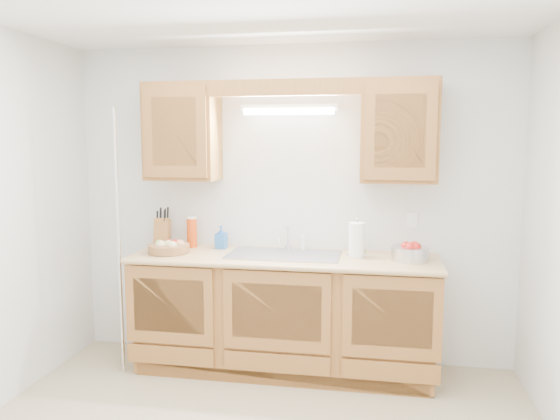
% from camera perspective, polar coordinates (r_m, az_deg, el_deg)
% --- Properties ---
extents(room, '(3.52, 3.50, 2.50)m').
position_cam_1_polar(room, '(2.90, -3.62, -2.81)').
color(room, tan).
rests_on(room, ground).
extents(base_cabinets, '(2.20, 0.60, 0.86)m').
position_cam_1_polar(base_cabinets, '(4.24, 0.41, -10.84)').
color(base_cabinets, '#9D6B2E').
rests_on(base_cabinets, ground).
extents(countertop, '(2.30, 0.63, 0.04)m').
position_cam_1_polar(countertop, '(4.11, 0.38, -5.06)').
color(countertop, tan).
rests_on(countertop, base_cabinets).
extents(upper_cabinet_left, '(0.55, 0.33, 0.75)m').
position_cam_1_polar(upper_cabinet_left, '(4.38, -10.13, 8.03)').
color(upper_cabinet_left, '#9D6B2E').
rests_on(upper_cabinet_left, room).
extents(upper_cabinet_right, '(0.55, 0.33, 0.75)m').
position_cam_1_polar(upper_cabinet_right, '(4.11, 12.35, 8.03)').
color(upper_cabinet_right, '#9D6B2E').
rests_on(upper_cabinet_right, room).
extents(valance, '(2.20, 0.05, 0.12)m').
position_cam_1_polar(valance, '(4.04, 0.41, 12.69)').
color(valance, '#9D6B2E').
rests_on(valance, room).
extents(fluorescent_fixture, '(0.76, 0.08, 0.08)m').
position_cam_1_polar(fluorescent_fixture, '(4.25, 0.94, 10.48)').
color(fluorescent_fixture, white).
rests_on(fluorescent_fixture, room).
extents(sink, '(0.84, 0.46, 0.36)m').
position_cam_1_polar(sink, '(4.14, 0.44, -5.70)').
color(sink, '#9E9EA3').
rests_on(sink, countertop).
extents(wire_shelf_pole, '(0.03, 0.03, 2.00)m').
position_cam_1_polar(wire_shelf_pole, '(4.23, -16.48, -3.36)').
color(wire_shelf_pole, silver).
rests_on(wire_shelf_pole, ground).
extents(outlet_plate, '(0.08, 0.01, 0.12)m').
position_cam_1_polar(outlet_plate, '(4.32, 13.62, -1.04)').
color(outlet_plate, white).
rests_on(outlet_plate, room).
extents(fruit_basket, '(0.40, 0.40, 0.10)m').
position_cam_1_polar(fruit_basket, '(4.29, -11.53, -3.83)').
color(fruit_basket, '#97683C').
rests_on(fruit_basket, countertop).
extents(knife_block, '(0.15, 0.21, 0.33)m').
position_cam_1_polar(knife_block, '(4.53, -12.20, -2.29)').
color(knife_block, '#9D6B2E').
rests_on(knife_block, countertop).
extents(orange_canister, '(0.08, 0.08, 0.25)m').
position_cam_1_polar(orange_canister, '(4.47, -9.20, -2.29)').
color(orange_canister, '#CC3E0B').
rests_on(orange_canister, countertop).
extents(soap_bottle, '(0.09, 0.09, 0.18)m').
position_cam_1_polar(soap_bottle, '(4.39, -6.16, -2.84)').
color(soap_bottle, blue).
rests_on(soap_bottle, countertop).
extents(sponge, '(0.12, 0.09, 0.02)m').
position_cam_1_polar(sponge, '(4.30, 8.10, -4.20)').
color(sponge, '#CC333F').
rests_on(sponge, countertop).
extents(paper_towel, '(0.15, 0.15, 0.30)m').
position_cam_1_polar(paper_towel, '(4.09, 8.02, -3.12)').
color(paper_towel, silver).
rests_on(paper_towel, countertop).
extents(apple_bowl, '(0.31, 0.31, 0.14)m').
position_cam_1_polar(apple_bowl, '(4.04, 13.45, -4.33)').
color(apple_bowl, silver).
rests_on(apple_bowl, countertop).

